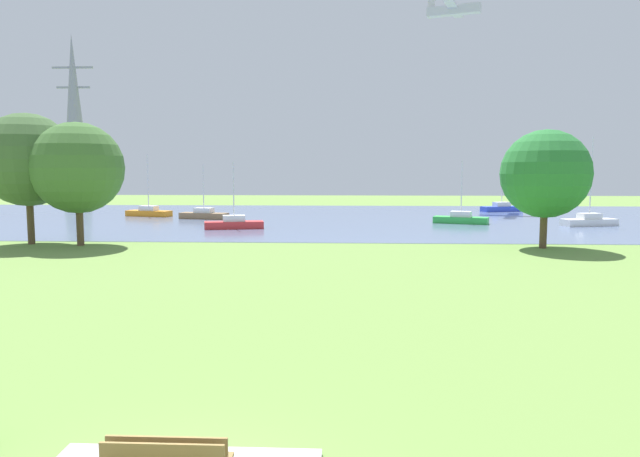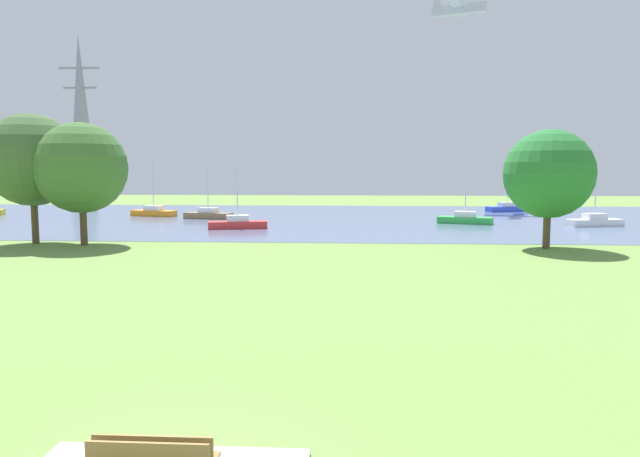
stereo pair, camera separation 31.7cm
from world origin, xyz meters
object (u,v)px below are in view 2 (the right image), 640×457
Objects in this scene: tree_west_far at (81,168)px; tree_east_near at (549,174)px; sailboat_green at (465,219)px; sailboat_orange at (154,212)px; tree_east_far at (32,160)px; sailboat_red at (238,223)px; electricity_pylon at (81,118)px; sailboat_brown at (208,214)px; sailboat_white at (594,221)px; light_aircraft at (459,10)px; sailboat_blue at (507,208)px.

tree_west_far is 1.08× the size of tree_east_near.
sailboat_orange is (-31.06, 6.67, 0.01)m from sailboat_green.
sailboat_red is at bearing 42.33° from tree_east_far.
electricity_pylon reaches higher than tree_east_near.
tree_east_far is (0.05, -22.52, 5.03)m from sailboat_orange.
sailboat_orange is at bearing 133.17° from sailboat_red.
tree_west_far reaches higher than sailboat_red.
tree_east_near is (26.36, -20.05, 4.15)m from sailboat_brown.
tree_west_far is (-2.98, -20.14, 4.52)m from sailboat_brown.
sailboat_white is at bearing -8.86° from sailboat_brown.
light_aircraft is at bearing 50.67° from tree_west_far.
sailboat_blue is (27.39, 20.97, 0.01)m from sailboat_red.
light_aircraft reaches higher than tree_east_far.
sailboat_orange is 16.68m from sailboat_red.
sailboat_red is 24.42m from tree_east_near.
sailboat_green is 65.13m from electricity_pylon.
tree_east_near is 0.28× the size of electricity_pylon.
sailboat_brown is at bearing -48.94° from electricity_pylon.
tree_east_far reaches higher than sailboat_red.
sailboat_brown is 0.63× the size of tree_east_far.
electricity_pylon is 58.54m from light_aircraft.
sailboat_blue is 0.83× the size of tree_east_near.
sailboat_brown is (-35.19, 5.49, -0.03)m from sailboat_white.
sailboat_brown is at bearing 117.60° from sailboat_red.
sailboat_orange is 0.25× the size of electricity_pylon.
electricity_pylon is at bearing 128.43° from sailboat_red.
tree_east_far is (-11.36, -10.35, 5.04)m from sailboat_red.
tree_west_far is 29.35m from tree_east_near.
tree_east_far is at bearing -161.27° from sailboat_white.
tree_east_near reaches higher than sailboat_red.
tree_east_far is 0.33× the size of electricity_pylon.
sailboat_green is at bearing -12.12° from sailboat_orange.
sailboat_orange is 23.74m from tree_west_far.
sailboat_red is at bearing -62.40° from sailboat_brown.
tree_east_near is at bearing -37.25° from sailboat_brown.
sailboat_white is 0.92× the size of light_aircraft.
sailboat_white is 1.26× the size of sailboat_blue.
electricity_pylon is (-33.07, 41.67, 12.42)m from sailboat_red.
light_aircraft is (26.95, 16.39, 23.71)m from sailboat_brown.
sailboat_brown is at bearing 142.75° from tree_east_near.
sailboat_red is 10.46m from sailboat_brown.
sailboat_green is at bearing 15.63° from sailboat_red.
light_aircraft reaches higher than sailboat_green.
electricity_pylon is at bearing 126.28° from sailboat_orange.
sailboat_green is 0.66× the size of tree_east_far.
sailboat_red is 41.35m from light_aircraft.
sailboat_red is 0.65× the size of tree_east_far.
tree_west_far is 50.98m from light_aircraft.
sailboat_orange is 0.78× the size of light_aircraft.
tree_west_far is 0.95× the size of light_aircraft.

